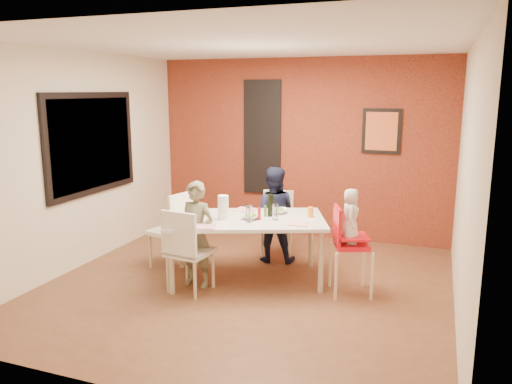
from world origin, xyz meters
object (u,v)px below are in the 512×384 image
(chair_near, at_px, (186,247))
(child_near, at_px, (196,234))
(chair_left, at_px, (176,226))
(wine_bottle, at_px, (271,205))
(toddler, at_px, (351,216))
(paper_towel_roll, at_px, (223,207))
(child_far, at_px, (273,214))
(high_chair, at_px, (347,242))
(dining_table, at_px, (246,224))
(chair_far, at_px, (277,220))

(chair_near, height_order, child_near, child_near)
(chair_left, distance_m, wine_bottle, 1.26)
(chair_near, relative_size, wine_bottle, 3.59)
(toddler, height_order, paper_towel_roll, toddler)
(child_far, bearing_deg, wine_bottle, 94.16)
(high_chair, height_order, paper_towel_roll, paper_towel_roll)
(toddler, height_order, wine_bottle, toddler)
(chair_near, xyz_separation_m, child_near, (0.01, 0.24, 0.08))
(high_chair, relative_size, child_near, 0.81)
(child_near, distance_m, paper_towel_roll, 0.44)
(chair_near, relative_size, paper_towel_roll, 3.42)
(wine_bottle, bearing_deg, paper_towel_roll, -145.67)
(child_far, bearing_deg, paper_towel_roll, 58.92)
(child_near, bearing_deg, dining_table, 44.27)
(chair_far, relative_size, wine_bottle, 3.32)
(dining_table, xyz_separation_m, chair_left, (-0.97, 0.05, -0.14))
(chair_far, relative_size, child_near, 0.72)
(dining_table, height_order, paper_towel_roll, paper_towel_roll)
(chair_far, xyz_separation_m, high_chair, (1.12, -0.99, 0.10))
(child_far, bearing_deg, toddler, 135.68)
(chair_far, height_order, toddler, toddler)
(chair_near, bearing_deg, high_chair, -152.48)
(wine_bottle, bearing_deg, high_chair, -11.48)
(dining_table, xyz_separation_m, wine_bottle, (0.24, 0.18, 0.20))
(high_chair, bearing_deg, dining_table, 68.30)
(wine_bottle, bearing_deg, toddler, -10.26)
(child_far, distance_m, toddler, 1.37)
(high_chair, xyz_separation_m, child_far, (-1.11, 0.75, 0.03))
(chair_near, relative_size, child_near, 0.78)
(chair_left, bearing_deg, child_far, 137.88)
(chair_left, bearing_deg, chair_far, 146.39)
(chair_near, height_order, high_chair, high_chair)
(toddler, bearing_deg, child_far, 46.63)
(chair_left, bearing_deg, toddler, 103.43)
(chair_far, height_order, chair_left, chair_left)
(dining_table, distance_m, chair_left, 0.98)
(dining_table, distance_m, chair_far, 1.00)
(chair_left, distance_m, child_far, 1.26)
(chair_near, xyz_separation_m, chair_far, (0.55, 1.60, -0.04))
(chair_near, relative_size, child_far, 0.76)
(dining_table, distance_m, high_chair, 1.19)
(chair_left, xyz_separation_m, high_chair, (2.16, -0.06, 0.04))
(chair_near, relative_size, high_chair, 0.96)
(paper_towel_roll, bearing_deg, child_far, 70.24)
(high_chair, distance_m, toddler, 0.29)
(high_chair, bearing_deg, child_near, 81.07)
(paper_towel_roll, bearing_deg, toddler, 5.69)
(chair_far, distance_m, child_near, 1.46)
(wine_bottle, bearing_deg, child_far, 105.49)
(child_near, bearing_deg, child_far, 69.41)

